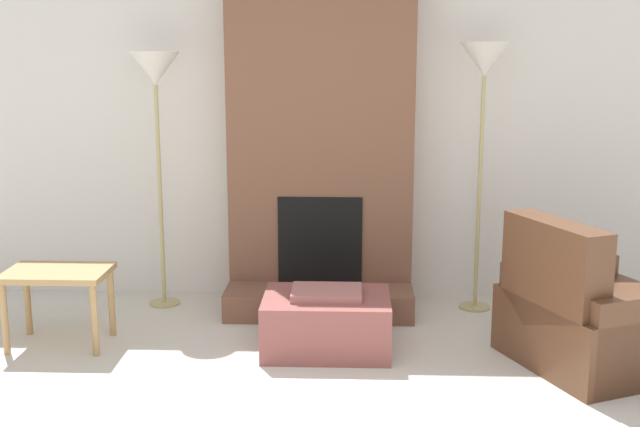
{
  "coord_description": "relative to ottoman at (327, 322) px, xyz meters",
  "views": [
    {
      "loc": [
        0.22,
        -3.18,
        1.94
      ],
      "look_at": [
        0.0,
        2.59,
        0.73
      ],
      "focal_mm": 45.0,
      "sensor_mm": 36.0,
      "label": 1
    }
  ],
  "objects": [
    {
      "name": "wall_back",
      "position": [
        -0.08,
        1.22,
        1.11
      ],
      "size": [
        7.09,
        0.06,
        2.6
      ],
      "primitive_type": "cube",
      "color": "silver",
      "rests_on": "ground_plane"
    },
    {
      "name": "fireplace",
      "position": [
        -0.08,
        0.99,
        1.01
      ],
      "size": [
        1.36,
        0.73,
        2.6
      ],
      "color": "brown",
      "rests_on": "ground_plane"
    },
    {
      "name": "ottoman",
      "position": [
        0.0,
        0.0,
        0.0
      ],
      "size": [
        0.81,
        0.6,
        0.41
      ],
      "color": "#8C4C47",
      "rests_on": "ground_plane"
    },
    {
      "name": "armchair",
      "position": [
        1.61,
        -0.18,
        0.1
      ],
      "size": [
        1.22,
        1.23,
        0.93
      ],
      "rotation": [
        0.0,
        0.0,
        1.99
      ],
      "color": "brown",
      "rests_on": "ground_plane"
    },
    {
      "name": "side_table",
      "position": [
        -1.75,
        0.03,
        0.24
      ],
      "size": [
        0.66,
        0.45,
        0.51
      ],
      "color": "tan",
      "rests_on": "ground_plane"
    },
    {
      "name": "floor_lamp_left",
      "position": [
        -1.27,
        0.89,
        1.5
      ],
      "size": [
        0.36,
        0.36,
        1.9
      ],
      "color": "tan",
      "rests_on": "ground_plane"
    },
    {
      "name": "floor_lamp_right",
      "position": [
        1.09,
        0.89,
        1.56
      ],
      "size": [
        0.36,
        0.36,
        1.96
      ],
      "color": "tan",
      "rests_on": "ground_plane"
    }
  ]
}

